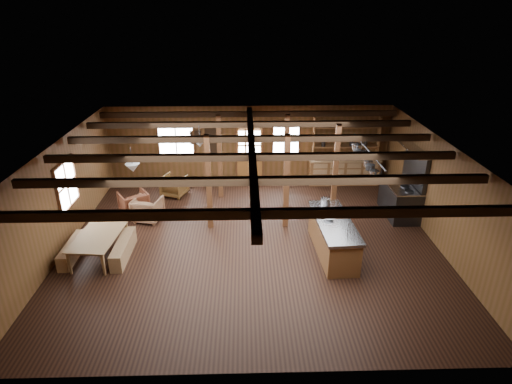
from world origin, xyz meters
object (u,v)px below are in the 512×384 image
kitchen_island (333,236)px  commercial_range (402,195)px  dining_table (101,246)px  armchair_b (174,186)px  armchair_a (134,203)px  armchair_c (148,209)px

kitchen_island → commercial_range: commercial_range is taller
dining_table → armchair_b: bearing=-13.6°
commercial_range → armchair_b: commercial_range is taller
armchair_a → dining_table: bearing=51.5°
commercial_range → dining_table: (-8.54, -2.18, -0.36)m
dining_table → armchair_a: armchair_a is taller
armchair_a → armchair_b: bearing=-159.7°
armchair_b → armchair_c: bearing=93.7°
dining_table → armchair_b: (1.32, 3.85, 0.03)m
commercial_range → armchair_c: commercial_range is taller
kitchen_island → armchair_c: bearing=156.0°
kitchen_island → armchair_a: (-5.74, 2.43, -0.11)m
kitchen_island → dining_table: 6.00m
armchair_a → armchair_b: 1.74m
armchair_a → armchair_b: size_ratio=1.04×
kitchen_island → armchair_a: 6.23m
kitchen_island → armchair_b: 6.04m
kitchen_island → armchair_a: kitchen_island is taller
commercial_range → armchair_c: 7.77m
kitchen_island → dining_table: size_ratio=1.39×
commercial_range → armchair_b: bearing=167.0°
kitchen_island → commercial_range: bearing=37.0°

